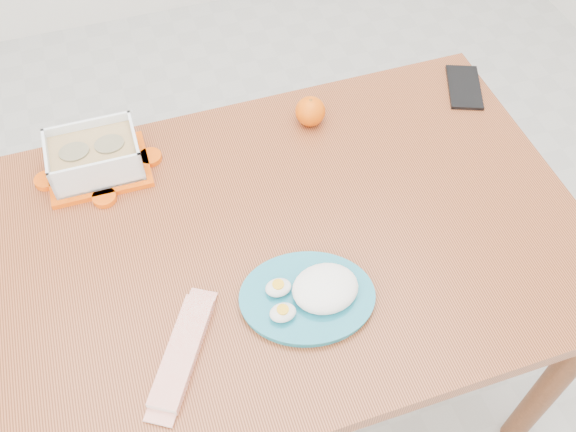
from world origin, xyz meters
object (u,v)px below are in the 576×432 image
object	(u,v)px
smartphone	(464,87)
rice_plate	(313,293)
orange_fruit	(310,111)
food_container	(95,157)
dining_table	(288,260)

from	to	relation	value
smartphone	rice_plate	bearing A→B (deg)	-119.65
smartphone	orange_fruit	bearing A→B (deg)	-159.47
food_container	orange_fruit	world-z (taller)	food_container
food_container	orange_fruit	distance (m)	0.49
food_container	dining_table	bearing A→B (deg)	-40.03
dining_table	smartphone	bearing A→B (deg)	27.16
orange_fruit	rice_plate	distance (m)	0.48
orange_fruit	rice_plate	bearing A→B (deg)	-108.88
orange_fruit	smartphone	size ratio (longest dim) A/B	0.45
rice_plate	smartphone	distance (m)	0.71
dining_table	orange_fruit	size ratio (longest dim) A/B	17.46
dining_table	rice_plate	bearing A→B (deg)	-91.30
rice_plate	smartphone	bearing A→B (deg)	52.68
orange_fruit	smartphone	xyz separation A→B (m)	(0.40, -0.01, -0.03)
food_container	rice_plate	distance (m)	0.56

